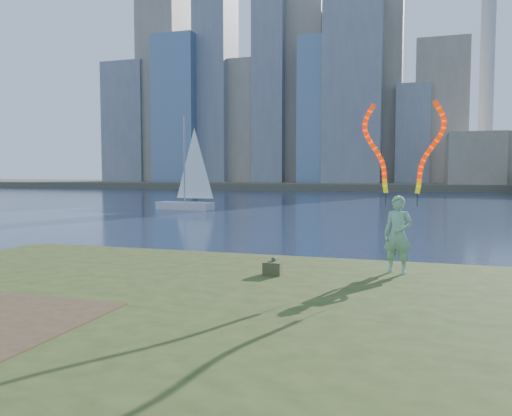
% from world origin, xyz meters
% --- Properties ---
extents(ground, '(320.00, 320.00, 0.00)m').
position_xyz_m(ground, '(0.00, 0.00, 0.00)').
color(ground, '#18243C').
rests_on(ground, ground).
extents(grassy_knoll, '(20.00, 18.00, 0.80)m').
position_xyz_m(grassy_knoll, '(0.00, -2.30, 0.34)').
color(grassy_knoll, '#334117').
rests_on(grassy_knoll, ground).
extents(far_shore, '(320.00, 40.00, 1.20)m').
position_xyz_m(far_shore, '(0.00, 95.00, 0.60)').
color(far_shore, '#504A3A').
rests_on(far_shore, ground).
extents(woman_with_ribbons, '(2.04, 0.65, 4.11)m').
position_xyz_m(woman_with_ribbons, '(3.73, 2.43, 2.20)').
color(woman_with_ribbons, '#1F6F38').
rests_on(woman_with_ribbons, grassy_knoll).
extents(canvas_bag, '(0.40, 0.45, 0.38)m').
position_xyz_m(canvas_bag, '(1.10, 1.43, 0.95)').
color(canvas_bag, '#454526').
rests_on(canvas_bag, grassy_knoll).
extents(sailboat, '(5.17, 2.04, 7.76)m').
position_xyz_m(sailboat, '(-13.80, 28.82, 1.33)').
color(sailboat, silver).
rests_on(sailboat, ground).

